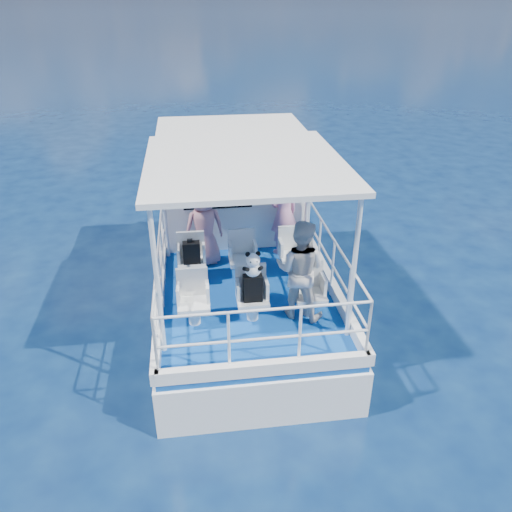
{
  "coord_description": "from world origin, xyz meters",
  "views": [
    {
      "loc": [
        -0.81,
        -7.5,
        5.44
      ],
      "look_at": [
        0.15,
        -0.4,
        1.63
      ],
      "focal_mm": 35.0,
      "sensor_mm": 36.0,
      "label": 1
    }
  ],
  "objects_px": {
    "panda": "(253,264)",
    "passenger_stbd_aft": "(300,270)",
    "passenger_port_fwd": "(204,227)",
    "backpack_center": "(253,288)"
  },
  "relations": [
    {
      "from": "passenger_stbd_aft",
      "to": "panda",
      "type": "xyz_separation_m",
      "value": [
        -0.73,
        -0.09,
        0.2
      ]
    },
    {
      "from": "passenger_port_fwd",
      "to": "passenger_stbd_aft",
      "type": "relative_size",
      "value": 0.92
    },
    {
      "from": "passenger_port_fwd",
      "to": "backpack_center",
      "type": "height_order",
      "value": "passenger_port_fwd"
    },
    {
      "from": "passenger_port_fwd",
      "to": "passenger_stbd_aft",
      "type": "xyz_separation_m",
      "value": [
        1.37,
        -1.89,
        0.07
      ]
    },
    {
      "from": "backpack_center",
      "to": "panda",
      "type": "relative_size",
      "value": 1.08
    },
    {
      "from": "passenger_port_fwd",
      "to": "backpack_center",
      "type": "bearing_deg",
      "value": 97.47
    },
    {
      "from": "backpack_center",
      "to": "panda",
      "type": "distance_m",
      "value": 0.41
    },
    {
      "from": "passenger_stbd_aft",
      "to": "backpack_center",
      "type": "distance_m",
      "value": 0.77
    },
    {
      "from": "panda",
      "to": "passenger_stbd_aft",
      "type": "bearing_deg",
      "value": 7.2
    },
    {
      "from": "passenger_port_fwd",
      "to": "panda",
      "type": "relative_size",
      "value": 3.71
    }
  ]
}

